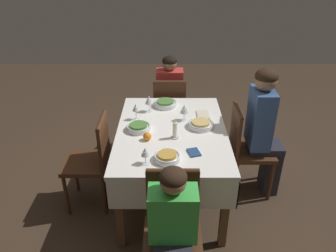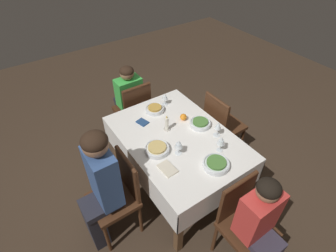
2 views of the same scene
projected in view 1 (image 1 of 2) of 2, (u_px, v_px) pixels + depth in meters
name	position (u px, v px, depth m)	size (l,w,h in m)	color
ground_plane	(171.00, 195.00, 3.19)	(8.00, 8.00, 0.00)	#3D2D21
dining_table	(172.00, 139.00, 2.88)	(1.34, 0.95, 0.73)	white
chair_north	(246.00, 146.00, 3.04)	(0.38, 0.38, 0.89)	#472816
chair_west	(170.00, 109.00, 3.73)	(0.38, 0.38, 0.89)	#472816
chair_east	(173.00, 226.00, 2.17)	(0.38, 0.38, 0.89)	#472816
chair_south	(93.00, 158.00, 2.87)	(0.38, 0.38, 0.89)	#472816
person_adult_denim	(264.00, 127.00, 2.94)	(0.30, 0.34, 1.25)	#282833
person_child_red	(170.00, 96.00, 3.81)	(0.33, 0.30, 1.09)	#383342
person_child_green	(173.00, 237.00, 2.00)	(0.33, 0.30, 1.03)	#282833
bowl_north	(201.00, 124.00, 2.87)	(0.23, 0.23, 0.06)	silver
wine_glass_north	(184.00, 109.00, 2.94)	(0.08, 0.08, 0.15)	white
bowl_west	(165.00, 103.00, 3.24)	(0.23, 0.23, 0.06)	silver
wine_glass_west	(149.00, 100.00, 3.10)	(0.07, 0.07, 0.16)	white
bowl_east	(167.00, 157.00, 2.43)	(0.20, 0.20, 0.06)	silver
wine_glass_east	(145.00, 152.00, 2.36)	(0.06, 0.06, 0.14)	white
bowl_south	(138.00, 127.00, 2.82)	(0.21, 0.21, 0.06)	silver
wine_glass_south	(136.00, 108.00, 2.96)	(0.07, 0.07, 0.16)	white
candle_centerpiece	(175.00, 131.00, 2.69)	(0.07, 0.07, 0.17)	beige
orange_fruit	(147.00, 136.00, 2.67)	(0.07, 0.07, 0.07)	orange
napkin_red_folded	(194.00, 152.00, 2.52)	(0.13, 0.11, 0.01)	navy
napkin_spare_side	(203.00, 115.00, 3.08)	(0.17, 0.12, 0.01)	beige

